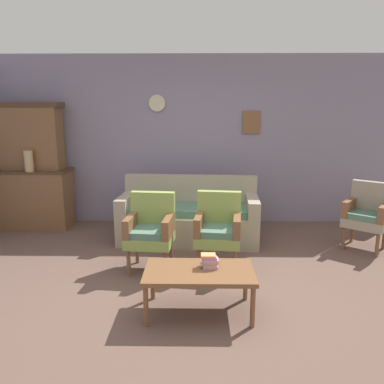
{
  "coord_description": "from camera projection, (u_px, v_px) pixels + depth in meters",
  "views": [
    {
      "loc": [
        0.04,
        -3.44,
        1.84
      ],
      "look_at": [
        -0.02,
        1.04,
        0.85
      ],
      "focal_mm": 34.71,
      "sensor_mm": 36.0,
      "label": 1
    }
  ],
  "objects": [
    {
      "name": "wingback_chair_by_fireplace",
      "position": [
        367.0,
        213.0,
        4.96
      ],
      "size": [
        0.71,
        0.71,
        0.9
      ],
      "color": "gray",
      "rests_on": "ground"
    },
    {
      "name": "book_stack_on_table",
      "position": [
        210.0,
        261.0,
        3.41
      ],
      "size": [
        0.17,
        0.11,
        0.13
      ],
      "color": "#CE94B2",
      "rests_on": "coffee_table"
    },
    {
      "name": "ground_plane",
      "position": [
        193.0,
        296.0,
        3.76
      ],
      "size": [
        7.68,
        7.68,
        0.0
      ],
      "primitive_type": "plane",
      "color": "brown"
    },
    {
      "name": "armchair_near_cabinet",
      "position": [
        218.0,
        227.0,
        4.35
      ],
      "size": [
        0.57,
        0.55,
        0.9
      ],
      "color": "#849947",
      "rests_on": "ground"
    },
    {
      "name": "wall_back_with_decor",
      "position": [
        195.0,
        141.0,
        6.04
      ],
      "size": [
        6.4,
        0.09,
        2.7
      ],
      "color": "gray",
      "rests_on": "ground"
    },
    {
      "name": "coffee_table",
      "position": [
        199.0,
        275.0,
        3.39
      ],
      "size": [
        1.0,
        0.56,
        0.42
      ],
      "color": "brown",
      "rests_on": "ground"
    },
    {
      "name": "armchair_near_couch_end",
      "position": [
        151.0,
        228.0,
        4.31
      ],
      "size": [
        0.56,
        0.54,
        0.9
      ],
      "color": "#849947",
      "rests_on": "ground"
    },
    {
      "name": "floor_vase_by_wall",
      "position": [
        378.0,
        209.0,
        5.75
      ],
      "size": [
        0.21,
        0.21,
        0.69
      ],
      "primitive_type": "cylinder",
      "color": "#5B5E51",
      "rests_on": "ground"
    },
    {
      "name": "floral_couch",
      "position": [
        189.0,
        218.0,
        5.34
      ],
      "size": [
        1.99,
        0.93,
        0.9
      ],
      "color": "gray",
      "rests_on": "ground"
    },
    {
      "name": "side_cabinet",
      "position": [
        35.0,
        199.0,
        5.89
      ],
      "size": [
        1.16,
        0.55,
        0.93
      ],
      "color": "brown",
      "rests_on": "ground"
    },
    {
      "name": "cabinet_upper_hutch",
      "position": [
        31.0,
        136.0,
        5.76
      ],
      "size": [
        0.99,
        0.38,
        1.03
      ],
      "color": "brown",
      "rests_on": "side_cabinet"
    },
    {
      "name": "vase_on_cabinet",
      "position": [
        29.0,
        161.0,
        5.59
      ],
      "size": [
        0.13,
        0.13,
        0.32
      ],
      "primitive_type": "cylinder",
      "color": "tan",
      "rests_on": "side_cabinet"
    }
  ]
}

